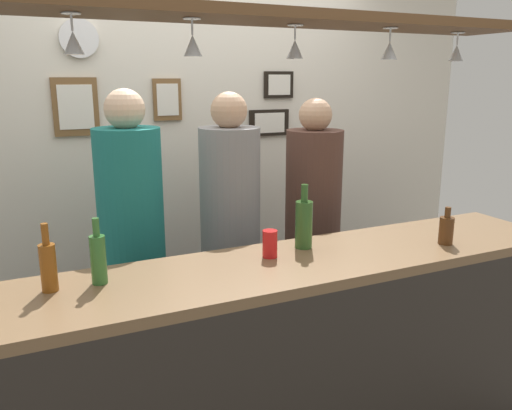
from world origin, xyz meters
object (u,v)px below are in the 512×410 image
(person_middle_grey_shirt, at_px, (230,214))
(wall_clock, at_px, (79,38))
(picture_frame_caricature, at_px, (76,107))
(bottle_beer_green_import, at_px, (98,258))
(bottle_beer_brown_stubby, at_px, (446,230))
(drink_can, at_px, (270,244))
(bottle_champagne_green, at_px, (304,223))
(bottle_beer_amber_tall, at_px, (48,265))
(person_left_teal_shirt, at_px, (131,222))
(picture_frame_upper_small, at_px, (279,85))
(person_right_brown_shirt, at_px, (313,208))
(picture_frame_crest, at_px, (167,100))
(picture_frame_lower_pair, at_px, (269,123))

(person_middle_grey_shirt, xyz_separation_m, wall_clock, (-0.67, 0.63, 0.97))
(picture_frame_caricature, bearing_deg, bottle_beer_green_import, -94.35)
(person_middle_grey_shirt, bearing_deg, picture_frame_caricature, 138.72)
(bottle_beer_brown_stubby, distance_m, drink_can, 0.86)
(bottle_beer_green_import, distance_m, drink_can, 0.73)
(bottle_beer_green_import, bearing_deg, bottle_champagne_green, 2.79)
(bottle_beer_amber_tall, relative_size, picture_frame_caricature, 0.76)
(bottle_beer_amber_tall, xyz_separation_m, bottle_beer_brown_stubby, (1.75, -0.19, -0.03))
(person_left_teal_shirt, bearing_deg, bottle_beer_amber_tall, -122.95)
(picture_frame_upper_small, bearing_deg, bottle_champagne_green, -112.27)
(bottle_beer_amber_tall, bearing_deg, person_right_brown_shirt, 23.83)
(drink_can, distance_m, picture_frame_caricature, 1.56)
(picture_frame_upper_small, bearing_deg, person_middle_grey_shirt, -134.83)
(bottle_beer_brown_stubby, bearing_deg, bottle_champagne_green, 159.66)
(picture_frame_crest, bearing_deg, picture_frame_lower_pair, 0.00)
(person_left_teal_shirt, xyz_separation_m, picture_frame_lower_pair, (1.11, 0.63, 0.43))
(person_middle_grey_shirt, distance_m, bottle_beer_amber_tall, 1.21)
(person_right_brown_shirt, height_order, bottle_beer_brown_stubby, person_right_brown_shirt)
(person_right_brown_shirt, distance_m, picture_frame_caricature, 1.54)
(person_middle_grey_shirt, bearing_deg, wall_clock, 137.04)
(person_right_brown_shirt, bearing_deg, bottle_beer_green_import, -153.38)
(picture_frame_upper_small, relative_size, wall_clock, 1.00)
(bottle_beer_brown_stubby, height_order, picture_frame_upper_small, picture_frame_upper_small)
(bottle_champagne_green, relative_size, wall_clock, 1.36)
(picture_frame_upper_small, height_order, picture_frame_caricature, picture_frame_upper_small)
(person_left_teal_shirt, xyz_separation_m, picture_frame_crest, (0.39, 0.63, 0.60))
(drink_can, bearing_deg, person_left_teal_shirt, 123.84)
(bottle_champagne_green, bearing_deg, bottle_beer_amber_tall, -177.79)
(bottle_beer_brown_stubby, xyz_separation_m, picture_frame_caricature, (-1.47, 1.51, 0.53))
(bottle_beer_brown_stubby, xyz_separation_m, picture_frame_crest, (-0.91, 1.51, 0.56))
(picture_frame_crest, relative_size, picture_frame_caricature, 0.76)
(picture_frame_crest, bearing_deg, bottle_beer_brown_stubby, -58.80)
(bottle_champagne_green, xyz_separation_m, bottle_beer_brown_stubby, (0.64, -0.24, -0.05))
(bottle_champagne_green, xyz_separation_m, picture_frame_caricature, (-0.83, 1.27, 0.48))
(person_right_brown_shirt, height_order, drink_can, person_right_brown_shirt)
(drink_can, xyz_separation_m, picture_frame_lower_pair, (0.65, 1.32, 0.40))
(person_left_teal_shirt, height_order, bottle_beer_amber_tall, person_left_teal_shirt)
(bottle_beer_green_import, bearing_deg, picture_frame_upper_small, 42.26)
(picture_frame_upper_small, bearing_deg, bottle_beer_amber_tall, -141.07)
(picture_frame_lower_pair, bearing_deg, person_right_brown_shirt, -90.99)
(person_right_brown_shirt, bearing_deg, picture_frame_crest, 138.31)
(bottle_beer_amber_tall, xyz_separation_m, drink_can, (0.90, -0.01, -0.04))
(bottle_beer_green_import, distance_m, bottle_beer_brown_stubby, 1.58)
(bottle_champagne_green, distance_m, wall_clock, 1.72)
(person_left_teal_shirt, xyz_separation_m, wall_clock, (-0.12, 0.63, 0.95))
(picture_frame_upper_small, bearing_deg, drink_can, -118.58)
(picture_frame_crest, bearing_deg, bottle_beer_amber_tall, -122.40)
(bottle_beer_amber_tall, bearing_deg, person_middle_grey_shirt, 34.33)
(person_middle_grey_shirt, xyz_separation_m, bottle_beer_brown_stubby, (0.75, -0.88, 0.05))
(bottle_champagne_green, distance_m, bottle_beer_amber_tall, 1.11)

